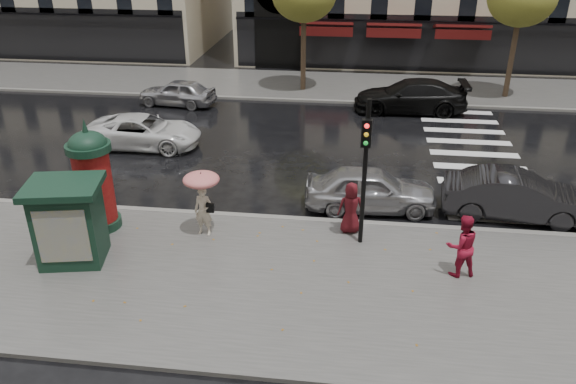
# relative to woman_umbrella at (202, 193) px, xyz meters

# --- Properties ---
(ground) EXTENTS (160.00, 160.00, 0.00)m
(ground) POSITION_rel_woman_umbrella_xyz_m (3.37, -1.69, -1.50)
(ground) COLOR black
(ground) RESTS_ON ground
(near_sidewalk) EXTENTS (90.00, 7.00, 0.12)m
(near_sidewalk) POSITION_rel_woman_umbrella_xyz_m (3.37, -2.19, -1.44)
(near_sidewalk) COLOR #474744
(near_sidewalk) RESTS_ON ground
(far_sidewalk) EXTENTS (90.00, 6.00, 0.12)m
(far_sidewalk) POSITION_rel_woman_umbrella_xyz_m (3.37, 17.31, -1.44)
(far_sidewalk) COLOR #474744
(far_sidewalk) RESTS_ON ground
(near_kerb) EXTENTS (90.00, 0.25, 0.14)m
(near_kerb) POSITION_rel_woman_umbrella_xyz_m (3.37, 1.31, -1.43)
(near_kerb) COLOR slate
(near_kerb) RESTS_ON ground
(far_kerb) EXTENTS (90.00, 0.25, 0.14)m
(far_kerb) POSITION_rel_woman_umbrella_xyz_m (3.37, 14.31, -1.43)
(far_kerb) COLOR slate
(far_kerb) RESTS_ON ground
(zebra_crossing) EXTENTS (3.60, 11.75, 0.01)m
(zebra_crossing) POSITION_rel_woman_umbrella_xyz_m (9.37, 7.91, -1.49)
(zebra_crossing) COLOR silver
(zebra_crossing) RESTS_ON ground
(woman_umbrella) EXTENTS (1.09, 1.09, 2.09)m
(woman_umbrella) POSITION_rel_woman_umbrella_xyz_m (0.00, 0.00, 0.00)
(woman_umbrella) COLOR beige
(woman_umbrella) RESTS_ON near_sidewalk
(woman_red) EXTENTS (1.02, 0.89, 1.79)m
(woman_red) POSITION_rel_woman_umbrella_xyz_m (7.37, -1.26, -0.48)
(woman_red) COLOR maroon
(woman_red) RESTS_ON near_sidewalk
(man_burgundy) EXTENTS (0.87, 0.64, 1.62)m
(man_burgundy) POSITION_rel_woman_umbrella_xyz_m (4.40, 0.70, -0.57)
(man_burgundy) COLOR #4E0F15
(man_burgundy) RESTS_ON near_sidewalk
(morris_column) EXTENTS (1.32, 1.32, 3.55)m
(morris_column) POSITION_rel_woman_umbrella_xyz_m (-3.37, 0.05, 0.32)
(morris_column) COLOR black
(morris_column) RESTS_ON near_sidewalk
(traffic_light) EXTENTS (0.29, 0.42, 4.41)m
(traffic_light) POSITION_rel_woman_umbrella_xyz_m (4.72, 0.03, 1.30)
(traffic_light) COLOR black
(traffic_light) RESTS_ON near_sidewalk
(newsstand) EXTENTS (2.25, 2.01, 2.37)m
(newsstand) POSITION_rel_woman_umbrella_xyz_m (-3.28, -1.84, -0.16)
(newsstand) COLOR black
(newsstand) RESTS_ON near_sidewalk
(car_silver) EXTENTS (4.45, 2.04, 1.48)m
(car_silver) POSITION_rel_woman_umbrella_xyz_m (5.02, 2.51, -0.76)
(car_silver) COLOR #9D9DA1
(car_silver) RESTS_ON ground
(car_darkgrey) EXTENTS (4.73, 2.03, 1.52)m
(car_darkgrey) POSITION_rel_woman_umbrella_xyz_m (9.66, 2.51, -0.74)
(car_darkgrey) COLOR black
(car_darkgrey) RESTS_ON ground
(car_white) EXTENTS (4.86, 2.25, 1.35)m
(car_white) POSITION_rel_woman_umbrella_xyz_m (-4.50, 7.06, -0.82)
(car_white) COLOR silver
(car_white) RESTS_ON ground
(car_black) EXTENTS (5.59, 2.40, 1.61)m
(car_black) POSITION_rel_woman_umbrella_xyz_m (7.05, 13.31, -0.69)
(car_black) COLOR black
(car_black) RESTS_ON ground
(car_far_silver) EXTENTS (4.15, 2.10, 1.35)m
(car_far_silver) POSITION_rel_woman_umbrella_xyz_m (-4.83, 12.89, -0.82)
(car_far_silver) COLOR #A09FA4
(car_far_silver) RESTS_ON ground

